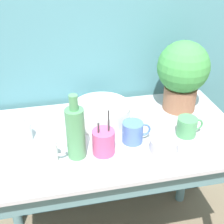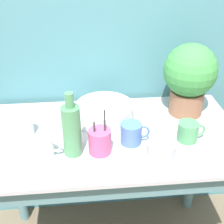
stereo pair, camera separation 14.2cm
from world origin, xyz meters
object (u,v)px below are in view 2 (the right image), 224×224
mug_white (46,147)px  bowl_small_steel (161,149)px  bowl_wash_large (104,112)px  mug_blue (132,133)px  bottle_tall (72,129)px  utensil_cup (100,141)px  bottle_short (23,125)px  mug_green (188,132)px  potted_plant (190,76)px

mug_white → bowl_small_steel: bearing=-3.6°
bowl_wash_large → mug_white: bearing=-134.8°
bowl_wash_large → mug_blue: mug_blue is taller
bottle_tall → utensil_cup: bottle_tall is taller
bowl_wash_large → bottle_short: 0.40m
bowl_wash_large → utensil_cup: size_ratio=1.36×
bowl_wash_large → bottle_short: (-0.39, -0.09, 0.01)m
bottle_short → utensil_cup: 0.39m
bowl_small_steel → bowl_wash_large: bearing=126.3°
mug_white → mug_blue: (0.38, 0.06, 0.00)m
mug_white → bowl_small_steel: 0.49m
bowl_wash_large → bowl_small_steel: bowl_wash_large is taller
mug_white → bottle_short: bearing=123.8°
bowl_wash_large → bottle_tall: 0.31m
mug_blue → utensil_cup: size_ratio=0.62×
bowl_wash_large → mug_white: (-0.27, -0.27, 0.00)m
mug_green → bowl_small_steel: bearing=-148.3°
bottle_tall → bowl_small_steel: 0.39m
bottle_short → mug_white: (0.12, -0.18, -0.00)m
mug_white → mug_green: bearing=5.3°
bottle_tall → mug_green: 0.53m
mug_green → bowl_wash_large: bearing=150.1°
mug_white → mug_green: (0.64, 0.06, -0.00)m
bowl_small_steel → utensil_cup: bearing=171.3°
mug_blue → bottle_tall: bearing=-169.1°
bottle_short → mug_blue: 0.51m
bowl_wash_large → mug_green: size_ratio=2.26×
potted_plant → mug_white: 0.78m
mug_green → bowl_small_steel: 0.17m
potted_plant → bowl_wash_large: bearing=-175.6°
mug_green → bowl_small_steel: mug_green is taller
bowl_small_steel → potted_plant: bearing=58.1°
bowl_small_steel → utensil_cup: size_ratio=0.59×
bottle_short → mug_green: size_ratio=0.93×
bowl_wash_large → bottle_tall: bottle_tall is taller
potted_plant → utensil_cup: 0.58m
bowl_wash_large → potted_plant: bearing=4.4°
bowl_small_steel → bottle_tall: bearing=173.3°
bottle_tall → mug_green: (0.52, 0.05, -0.08)m
bottle_short → utensil_cup: bearing=-25.8°
bowl_small_steel → bottle_short: bearing=161.1°
potted_plant → bowl_small_steel: (-0.21, -0.34, -0.18)m
mug_white → bowl_small_steel: mug_white is taller
potted_plant → bowl_wash_large: potted_plant is taller
bottle_tall → bowl_small_steel: (0.38, -0.04, -0.09)m
bottle_short → bowl_wash_large: bearing=13.6°
utensil_cup → bowl_wash_large: bearing=81.3°
mug_green → mug_white: bearing=-174.7°
potted_plant → mug_blue: (-0.32, -0.24, -0.16)m
bowl_small_steel → utensil_cup: utensil_cup is taller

